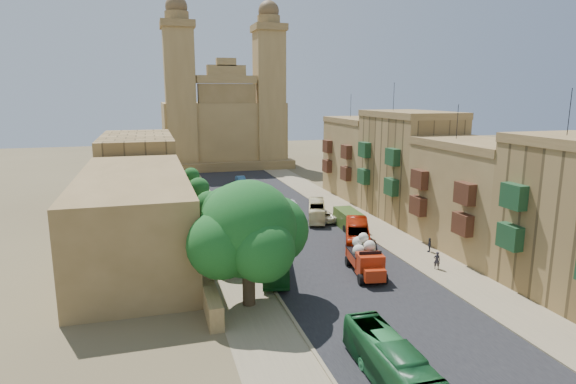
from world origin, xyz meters
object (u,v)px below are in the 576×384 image
car_blue_a (268,245)px  car_dkblue (251,197)px  red_truck (366,258)px  street_tree_a (225,233)px  street_tree_b (209,205)px  pedestrian_c (429,245)px  pedestrian_a (437,260)px  bus_cream_east (317,211)px  car_white_b (290,203)px  street_tree_d (191,176)px  street_tree_c (199,188)px  bus_red_east (357,237)px  bus_green_north (274,260)px  car_blue_b (241,180)px  church (223,123)px  bus_green_south (392,364)px  ficus_tree (249,232)px  car_white_a (264,206)px  car_cream (322,216)px  olive_pickup (348,219)px

car_blue_a → car_dkblue: car_dkblue is taller
red_truck → street_tree_a: bearing=158.1°
street_tree_b → pedestrian_c: size_ratio=3.42×
pedestrian_a → bus_cream_east: bearing=-53.1°
car_dkblue → car_white_b: 6.71m
pedestrian_c → pedestrian_a: bearing=-3.5°
street_tree_d → car_dkblue: 11.91m
bus_cream_east → street_tree_c: bearing=-15.0°
street_tree_b → bus_red_east: 17.38m
red_truck → bus_cream_east: red_truck is taller
bus_green_north → bus_cream_east: bus_green_north is taller
car_blue_b → pedestrian_c: (11.45, -43.44, 0.08)m
car_blue_a → street_tree_b: bearing=135.1°
church → bus_cream_east: bearing=-85.6°
church → street_tree_d: size_ratio=8.52×
bus_green_south → bus_green_north: 18.36m
car_white_b → ficus_tree: bearing=58.5°
car_blue_b → car_white_a: bearing=-93.7°
street_tree_b → car_blue_b: size_ratio=1.26×
street_tree_a → pedestrian_c: (20.84, -0.81, -2.77)m
street_tree_d → pedestrian_c: bearing=-60.5°
street_tree_b → bus_red_east: size_ratio=0.51×
street_tree_d → car_dkblue: street_tree_d is taller
bus_green_north → car_white_a: (4.53, 23.22, -0.58)m
street_tree_b → car_cream: street_tree_b is taller
ficus_tree → street_tree_d: size_ratio=2.29×
car_white_b → pedestrian_c: bearing=99.1°
bus_red_east → car_blue_b: size_ratio=2.44×
street_tree_b → bus_green_south: (6.00, -32.56, -2.10)m
olive_pickup → ficus_tree: bearing=-131.4°
street_tree_a → bus_green_south: street_tree_a is taller
ficus_tree → car_blue_b: bearing=80.1°
bus_red_east → bus_green_north: bearing=45.7°
street_tree_b → pedestrian_c: 24.60m
street_tree_c → bus_cream_east: 17.00m
street_tree_c → car_cream: 17.97m
car_white_a → street_tree_c: bearing=160.1°
ficus_tree → street_tree_c: 32.11m
red_truck → car_white_a: 25.88m
pedestrian_c → bus_green_north: bearing=-63.9°
church → car_blue_b: bearing=-91.5°
olive_pickup → pedestrian_c: olive_pickup is taller
car_cream → pedestrian_a: pedestrian_a is taller
car_blue_b → street_tree_c: bearing=-118.2°
street_tree_c → car_blue_a: street_tree_c is taller
street_tree_a → car_cream: bearing=43.3°
bus_green_north → pedestrian_c: bus_green_north is taller
street_tree_a → street_tree_c: (0.00, 24.00, -0.42)m
bus_red_east → ficus_tree: bearing=59.3°
bus_green_south → car_white_a: (2.53, 41.47, -0.57)m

